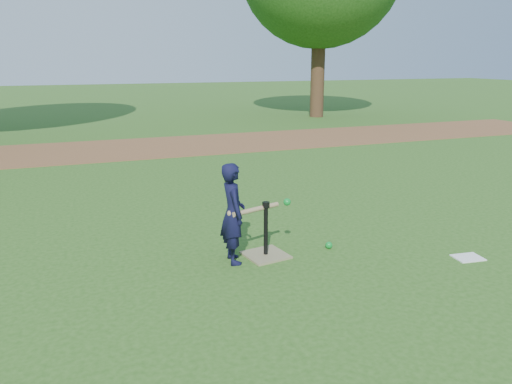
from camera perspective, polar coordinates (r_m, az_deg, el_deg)
name	(u,v)px	position (r m, az deg, el deg)	size (l,w,h in m)	color
ground	(292,257)	(5.50, 4.17, -7.37)	(80.00, 80.00, 0.00)	#285116
dirt_strip	(164,146)	(12.47, -10.44, 5.15)	(24.00, 3.00, 0.01)	brown
child	(233,213)	(5.19, -2.66, -2.45)	(0.39, 0.26, 1.07)	black
wiffle_ball_ground	(329,245)	(5.76, 8.33, -6.03)	(0.08, 0.08, 0.08)	#0C8729
clipboard	(468,258)	(5.91, 23.06, -6.91)	(0.30, 0.23, 0.01)	white
batting_tee	(266,246)	(5.47, 1.12, -6.24)	(0.49, 0.49, 0.61)	#887C56
swing_action	(260,208)	(5.26, 0.46, -1.86)	(0.72, 0.24, 0.12)	tan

